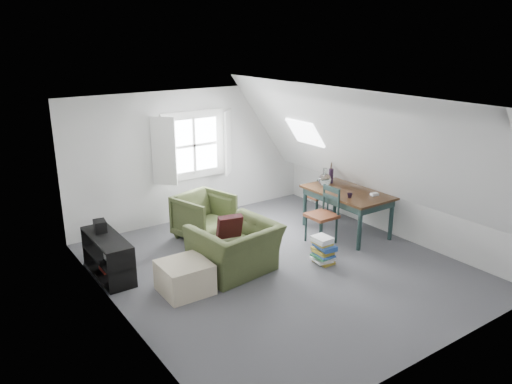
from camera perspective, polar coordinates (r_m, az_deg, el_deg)
floor at (r=7.87m, az=2.68°, el=-8.57°), size 5.50×5.50×0.00m
ceiling at (r=7.13m, az=2.97°, el=9.76°), size 5.50×5.50×0.00m
wall_back at (r=9.65m, az=-7.19°, el=4.20°), size 5.00×0.00×5.00m
wall_front at (r=5.63m, az=20.22°, el=-6.84°), size 5.00×0.00×5.00m
wall_left at (r=6.28m, az=-15.63°, el=-3.80°), size 0.00×5.50×5.50m
wall_right at (r=9.09m, az=15.44°, el=2.85°), size 0.00×5.50×5.50m
slope_left at (r=6.46m, az=-8.09°, el=2.20°), size 3.19×5.50×4.48m
slope_right at (r=8.28m, az=11.46°, el=5.46°), size 3.19×5.50×4.48m
dormer_window at (r=9.54m, az=-7.02°, el=5.28°), size 1.71×0.35×1.30m
skylight at (r=9.21m, az=5.62°, el=6.76°), size 0.35×0.75×0.47m
armchair_near at (r=7.72m, az=-2.36°, el=-9.11°), size 1.31×1.18×0.77m
armchair_far at (r=9.00m, az=-5.86°, el=-5.16°), size 1.07×1.08×0.80m
throw_pillow at (r=7.55m, az=-3.04°, el=-3.95°), size 0.41×0.29×0.39m
ottoman at (r=7.15m, az=-8.15°, el=-9.62°), size 0.67×0.67×0.44m
dining_table at (r=9.09m, az=10.39°, el=-0.52°), size 0.94×1.57×0.79m
demijohn at (r=9.23m, az=7.85°, el=1.45°), size 0.24×0.24×0.33m
vase_twigs at (r=9.46m, az=8.57°, el=1.93°), size 0.09×0.10×0.69m
cup at (r=8.69m, az=10.65°, el=-0.67°), size 0.11×0.11×0.08m
paper_box at (r=8.90m, az=13.38°, el=-0.26°), size 0.14×0.11×0.04m
dining_chair_far at (r=9.90m, az=7.13°, el=-0.41°), size 0.38×0.38×0.81m
dining_chair_near at (r=8.67m, az=7.70°, el=-2.53°), size 0.46×0.46×0.98m
media_shelf at (r=7.79m, az=-16.44°, el=-7.33°), size 0.41×1.22×0.62m
electronics_box at (r=7.89m, az=-17.40°, el=-3.77°), size 0.20×0.26×0.19m
magazine_stack at (r=7.98m, az=7.69°, el=-6.59°), size 0.33×0.39×0.44m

